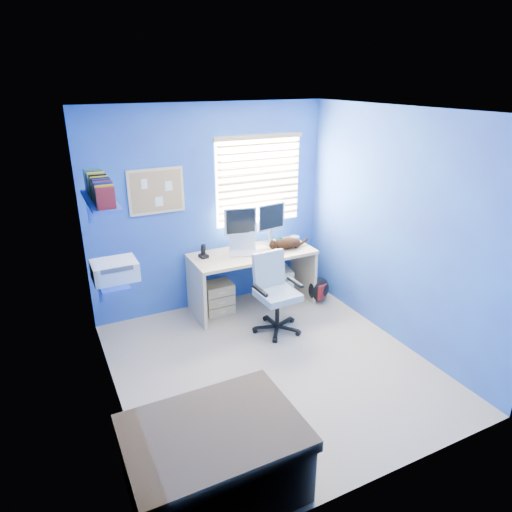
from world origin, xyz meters
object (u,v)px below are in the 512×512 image
office_chair (275,303)px  cat (287,243)px  desk (252,280)px  laptop (243,245)px  tower_pc (281,283)px

office_chair → cat: bearing=50.3°
desk → cat: 0.63m
laptop → tower_pc: bearing=19.6°
tower_pc → office_chair: bearing=-115.0°
laptop → cat: 0.57m
laptop → tower_pc: 0.83m
cat → office_chair: bearing=-128.2°
cat → office_chair: office_chair is taller
desk → office_chair: (-0.01, -0.63, -0.03)m
tower_pc → office_chair: size_ratio=0.50×
desk → tower_pc: size_ratio=3.41×
desk → office_chair: size_ratio=1.69×
cat → tower_pc: cat is taller
cat → office_chair: 0.87m
desk → laptop: laptop is taller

